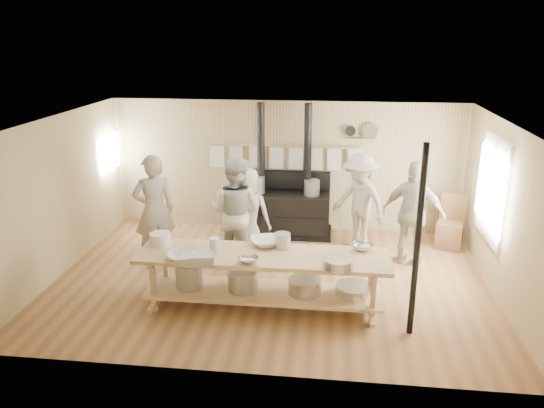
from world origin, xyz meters
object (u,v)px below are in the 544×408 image
prep_table (263,275)px  cook_left (236,213)px  chair (450,232)px  cook_center (248,214)px  roasting_pan (198,257)px  cook_right (413,214)px  cook_by_window (359,201)px  stove (283,209)px  cook_far_left (154,211)px

prep_table → cook_left: cook_left is taller
prep_table → chair: bearing=40.5°
cook_left → cook_center: bearing=-94.8°
prep_table → roasting_pan: (-0.86, -0.33, 0.38)m
chair → cook_right: bearing=-116.9°
cook_right → roasting_pan: bearing=54.3°
cook_by_window → stove: bearing=-157.4°
cook_center → cook_by_window: cook_by_window is taller
cook_center → cook_far_left: bearing=22.9°
cook_center → cook_right: (2.85, 0.07, 0.09)m
cook_right → roasting_pan: cook_right is taller
cook_far_left → cook_by_window: 3.70m
prep_table → chair: 4.16m
chair → cook_left: bearing=-144.0°
cook_far_left → roasting_pan: (1.18, -1.67, -0.07)m
cook_center → chair: cook_center is taller
stove → cook_center: size_ratio=1.58×
stove → cook_center: stove is taller
cook_center → cook_right: cook_right is taller
cook_left → cook_by_window: cook_left is taller
cook_far_left → cook_right: size_ratio=1.06×
stove → prep_table: bearing=-90.0°
cook_left → stove: bearing=-95.7°
roasting_pan → stove: bearing=75.6°
prep_table → cook_left: (-0.65, 1.41, 0.44)m
stove → chair: size_ratio=2.62×
cook_left → cook_by_window: size_ratio=1.08×
stove → roasting_pan: size_ratio=5.65×
chair → roasting_pan: 5.07m
stove → prep_table: size_ratio=0.72×
cook_left → cook_right: 3.02m
cook_right → cook_left: bearing=28.3°
stove → cook_left: stove is taller
prep_table → cook_right: (2.34, 1.85, 0.39)m
cook_far_left → cook_center: 1.61m
cook_by_window → roasting_pan: 3.69m
stove → cook_right: size_ratio=1.42×
cook_left → roasting_pan: cook_left is taller
prep_table → chair: (3.16, 2.70, -0.23)m
cook_far_left → cook_left: cook_far_left is taller
cook_far_left → cook_right: bearing=157.4°
roasting_pan → prep_table: bearing=21.0°
prep_table → cook_right: 3.01m
cook_center → roasting_pan: (-0.35, -2.11, 0.08)m
stove → cook_right: (2.34, -1.16, 0.39)m
stove → cook_far_left: bearing=-140.6°
chair → cook_by_window: bearing=-157.4°
stove → cook_right: bearing=-26.4°
cook_right → prep_table: bearing=58.3°
cook_left → cook_right: size_ratio=1.05×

